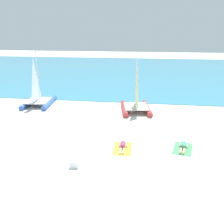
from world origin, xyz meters
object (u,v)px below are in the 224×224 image
at_px(sailboat_blue, 38,97).
at_px(towel_right, 183,149).
at_px(cooler_box, 75,164).
at_px(sailboat_red, 136,103).
at_px(sunbather_right, 183,146).
at_px(sunbather_left, 123,146).
at_px(towel_left, 123,149).

height_order(sailboat_blue, towel_right, sailboat_blue).
bearing_deg(cooler_box, sailboat_red, 74.95).
bearing_deg(sunbather_right, sailboat_red, 127.07).
distance_m(sailboat_blue, sunbather_left, 12.21).
height_order(sailboat_blue, cooler_box, sailboat_blue).
bearing_deg(towel_left, sunbather_right, 8.82).
relative_size(sailboat_red, cooler_box, 10.22).
xyz_separation_m(sunbather_right, cooler_box, (-6.05, -3.12, 0.05)).
xyz_separation_m(sailboat_blue, cooler_box, (6.72, -10.78, -0.59)).
distance_m(sunbather_left, towel_right, 3.74).
bearing_deg(cooler_box, towel_right, 26.88).
relative_size(sailboat_red, sailboat_blue, 0.99).
bearing_deg(sailboat_blue, cooler_box, -63.77).
bearing_deg(towel_left, sailboat_blue, 137.66).
height_order(towel_left, towel_right, same).
bearing_deg(sailboat_red, sailboat_blue, 167.49).
bearing_deg(cooler_box, towel_left, 47.66).
relative_size(sailboat_red, sunbather_right, 3.27).
relative_size(sailboat_red, towel_right, 2.69).
bearing_deg(sailboat_red, cooler_box, -114.08).
bearing_deg(towel_left, sunbather_left, 91.64).
xyz_separation_m(sunbather_left, cooler_box, (-2.32, -2.61, 0.05)).
height_order(sailboat_red, towel_right, sailboat_red).
distance_m(sailboat_red, cooler_box, 10.59).
relative_size(towel_left, cooler_box, 3.80).
bearing_deg(sailboat_blue, sunbather_left, -47.83).
xyz_separation_m(towel_left, sunbather_left, (-0.00, 0.07, 0.13)).
relative_size(sunbather_left, sunbather_right, 1.00).
distance_m(sailboat_red, sailboat_blue, 9.49).
relative_size(towel_right, cooler_box, 3.80).
xyz_separation_m(towel_right, sunbather_right, (0.01, 0.07, 0.13)).
distance_m(sailboat_blue, sunbather_right, 14.91).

